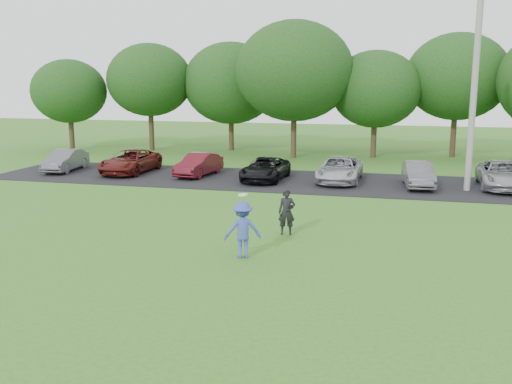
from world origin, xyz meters
TOP-DOWN VIEW (x-y plane):
  - ground at (0.00, 0.00)m, footprint 100.00×100.00m
  - parking_lot at (0.00, 13.00)m, footprint 32.00×6.50m
  - utility_pole at (7.66, 12.42)m, footprint 0.28×0.28m
  - frisbee_player at (0.36, 0.49)m, footprint 1.20×0.97m
  - camera_bystander at (1.11, 3.16)m, footprint 0.61×0.47m
  - parked_cars at (0.06, 13.15)m, footprint 27.83×4.85m
  - tree_row at (1.51, 22.76)m, footprint 42.39×9.85m

SIDE VIEW (x-z plane):
  - ground at x=0.00m, z-range 0.00..0.00m
  - parking_lot at x=0.00m, z-range 0.00..0.03m
  - parked_cars at x=0.06m, z-range 0.00..1.24m
  - camera_bystander at x=1.11m, z-range 0.00..1.52m
  - frisbee_player at x=0.36m, z-range -0.10..1.73m
  - utility_pole at x=7.66m, z-range 0.00..9.66m
  - tree_row at x=1.51m, z-range 0.59..9.23m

